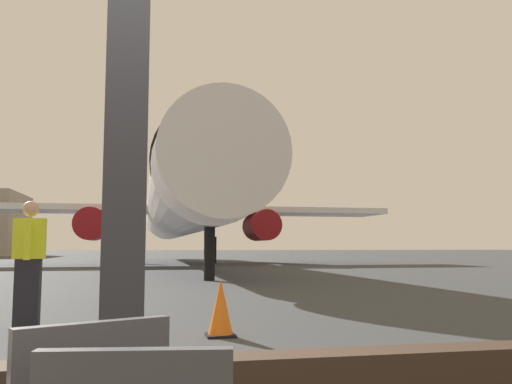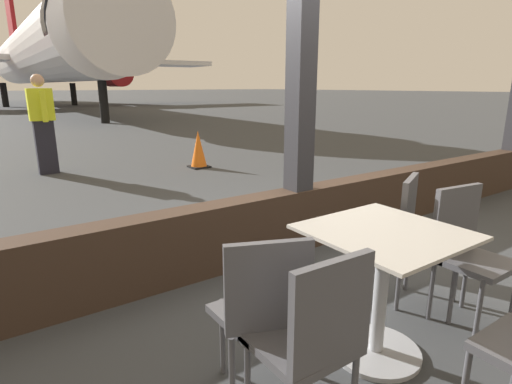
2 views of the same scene
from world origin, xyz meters
name	(u,v)px [view 1 (image 1 of 2)]	position (x,y,z in m)	size (l,w,h in m)	color
ground_plane	(142,261)	(0.00, 40.00, 0.00)	(220.00, 220.00, 0.00)	#383A3D
window_frame	(125,214)	(0.00, 0.00, 1.28)	(8.78, 0.24, 3.52)	#38281E
airplane	(181,203)	(2.21, 29.92, 3.70)	(26.93, 37.03, 10.68)	silver
ground_crew_worker	(29,262)	(-1.44, 5.22, 0.90)	(0.40, 0.57, 1.74)	black
traffic_cone	(221,309)	(1.05, 4.17, 0.34)	(0.36, 0.36, 0.71)	orange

